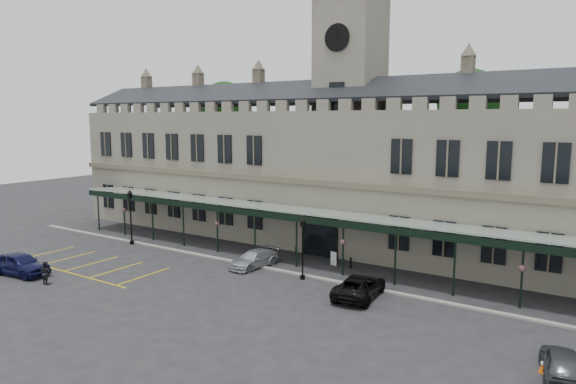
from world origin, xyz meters
The scene contains 19 objects.
ground centered at (0.00, 0.00, 0.00)m, with size 140.00×140.00×0.00m, color #242426.
station_building centered at (0.00, 15.91, 6.47)m, with size 60.00×10.36×17.30m.
clock_tower centered at (0.00, 16.00, 13.11)m, with size 5.60×5.60×24.80m.
canopy centered at (0.00, 7.46, 2.40)m, with size 50.00×4.10×4.30m.
kerb centered at (0.00, 5.50, 0.06)m, with size 60.00×0.40×0.12m, color gray.
parking_markings centered at (-14.00, -1.50, 0.00)m, with size 16.00×6.00×0.01m, color gold, non-canonical shape.
tree_behind_left centered at (-22.00, 25.00, 12.81)m, with size 6.00×6.00×16.00m.
tree_behind_mid centered at (8.00, 25.00, 12.81)m, with size 6.00×6.00×16.00m.
lamp_post_left centered at (-16.45, 5.05, 2.98)m, with size 0.48×0.48×5.03m.
lamp_post_mid centered at (2.02, 4.82, 2.69)m, with size 0.43×0.43×4.53m.
traffic_cone centered at (18.27, -0.80, 0.34)m, with size 0.43×0.43×0.69m.
sign_board centered at (2.21, 9.13, 0.53)m, with size 0.61×0.25×1.08m.
bollard_left centered at (-1.73, 9.85, 0.41)m, with size 0.15×0.15×0.83m, color black.
bollard_right centered at (3.72, 9.09, 0.43)m, with size 0.15×0.15×0.87m, color black.
car_left_a centered at (-15.88, -5.65, 0.83)m, with size 1.95×4.85×1.65m, color #0C0F35.
car_taxi centered at (-2.72, 5.35, 0.64)m, with size 1.79×4.40×1.28m, color #A6A9AF.
car_van centered at (7.00, 3.70, 0.71)m, with size 2.35×5.10×1.42m, color black.
car_right_a centered at (19.00, -0.97, 0.69)m, with size 1.64×4.08×1.39m, color #3A3C42.
person_b centered at (-12.30, -5.84, 0.80)m, with size 0.78×0.61×1.60m, color black.
Camera 1 is at (20.54, -25.35, 11.39)m, focal length 32.00 mm.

